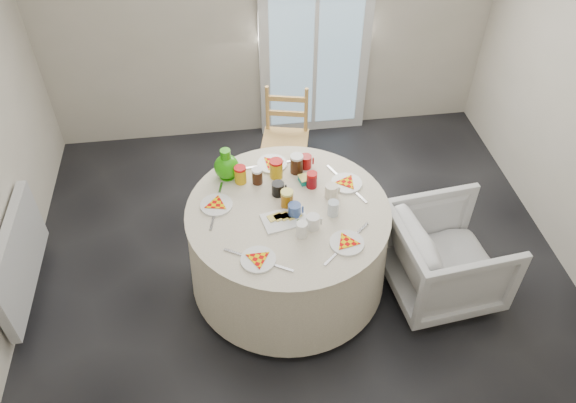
{
  "coord_description": "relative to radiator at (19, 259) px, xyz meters",
  "views": [
    {
      "loc": [
        -0.46,
        -2.55,
        3.3
      ],
      "look_at": [
        -0.1,
        0.07,
        0.8
      ],
      "focal_mm": 35.0,
      "sensor_mm": 36.0,
      "label": 1
    }
  ],
  "objects": [
    {
      "name": "table",
      "position": [
        1.84,
        -0.13,
        -0.01
      ],
      "size": [
        1.39,
        1.39,
        0.7
      ],
      "primitive_type": "cylinder",
      "color": "beige",
      "rests_on": "floor"
    },
    {
      "name": "jar_cluster",
      "position": [
        1.78,
        0.13,
        0.44
      ],
      "size": [
        0.61,
        0.47,
        0.16
      ],
      "primitive_type": null,
      "rotation": [
        0.0,
        0.0,
        -0.43
      ],
      "color": "#B26319",
      "rests_on": "table"
    },
    {
      "name": "green_pitcher",
      "position": [
        1.47,
        0.26,
        0.49
      ],
      "size": [
        0.22,
        0.22,
        0.23
      ],
      "primitive_type": null,
      "rotation": [
        0.0,
        0.0,
        0.36
      ],
      "color": "#27A00A",
      "rests_on": "table"
    },
    {
      "name": "wall_back",
      "position": [
        1.94,
        1.8,
        0.92
      ],
      "size": [
        4.0,
        0.02,
        2.6
      ],
      "primitive_type": "cube",
      "color": "#BCB5A3",
      "rests_on": "floor"
    },
    {
      "name": "mugs_glasses",
      "position": [
        1.98,
        -0.09,
        0.43
      ],
      "size": [
        0.78,
        0.78,
        0.12
      ],
      "primitive_type": null,
      "rotation": [
        0.0,
        0.0,
        -0.26
      ],
      "color": "#989898",
      "rests_on": "table"
    },
    {
      "name": "floor",
      "position": [
        1.94,
        -0.2,
        -0.38
      ],
      "size": [
        4.0,
        4.0,
        0.0
      ],
      "primitive_type": "plane",
      "color": "black",
      "rests_on": "ground"
    },
    {
      "name": "wooden_chair",
      "position": [
        1.97,
        1.02,
        0.09
      ],
      "size": [
        0.45,
        0.44,
        0.85
      ],
      "primitive_type": null,
      "rotation": [
        0.0,
        0.0,
        -0.23
      ],
      "color": "tan",
      "rests_on": "floor"
    },
    {
      "name": "butter_tub",
      "position": [
        2.01,
        0.13,
        0.41
      ],
      "size": [
        0.13,
        0.11,
        0.05
      ],
      "primitive_type": "cube",
      "rotation": [
        0.0,
        0.0,
        0.22
      ],
      "color": "#0C8E7F",
      "rests_on": "table"
    },
    {
      "name": "radiator",
      "position": [
        0.0,
        0.0,
        0.0
      ],
      "size": [
        0.07,
        1.0,
        0.55
      ],
      "primitive_type": "cube",
      "color": "silver",
      "rests_on": "floor"
    },
    {
      "name": "cheese_platter",
      "position": [
        1.81,
        -0.22,
        0.39
      ],
      "size": [
        0.32,
        0.24,
        0.04
      ],
      "primitive_type": null,
      "rotation": [
        0.0,
        0.0,
        0.21
      ],
      "color": "silver",
      "rests_on": "table"
    },
    {
      "name": "armchair",
      "position": [
        2.92,
        -0.35,
        0.01
      ],
      "size": [
        0.75,
        0.79,
        0.74
      ],
      "primitive_type": "imported",
      "rotation": [
        0.0,
        0.0,
        1.68
      ],
      "color": "silver",
      "rests_on": "floor"
    },
    {
      "name": "place_settings",
      "position": [
        1.84,
        -0.13,
        0.39
      ],
      "size": [
        1.28,
        1.28,
        0.02
      ],
      "primitive_type": null,
      "rotation": [
        0.0,
        0.0,
        -0.1
      ],
      "color": "silver",
      "rests_on": "table"
    },
    {
      "name": "glass_door",
      "position": [
        2.34,
        1.75,
        0.67
      ],
      "size": [
        1.0,
        0.08,
        2.1
      ],
      "primitive_type": "cube",
      "color": "silver",
      "rests_on": "floor"
    }
  ]
}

